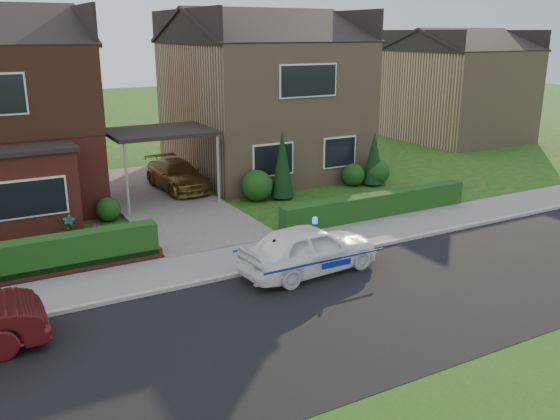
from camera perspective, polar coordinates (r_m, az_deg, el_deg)
ground at (r=13.69m, az=3.78°, el=-10.33°), size 120.00×120.00×0.00m
road at (r=13.69m, az=3.78°, el=-10.33°), size 60.00×6.00×0.02m
kerb at (r=16.07m, az=-2.13°, el=-5.82°), size 60.00×0.16×0.12m
sidewalk at (r=16.95m, az=-3.75°, el=-4.65°), size 60.00×2.00×0.10m
driveway at (r=23.07m, az=-11.14°, el=0.93°), size 3.80×12.00×0.12m
house_right at (r=27.34m, az=-1.80°, el=11.37°), size 7.50×8.06×7.25m
carport_link at (r=22.47m, az=-11.47°, el=7.28°), size 3.80×3.00×2.77m
dwarf_wall at (r=16.66m, az=-24.07°, el=-6.06°), size 7.70×0.25×0.36m
hedge_left at (r=16.86m, az=-24.05°, el=-6.45°), size 7.50×0.55×0.90m
hedge_right at (r=20.89m, az=9.25°, el=-0.81°), size 7.50×0.55×0.80m
shrub_left_mid at (r=20.45m, az=-20.39°, el=-0.11°), size 1.32×1.32×1.32m
shrub_left_near at (r=21.07m, az=-16.19°, el=0.08°), size 0.84×0.84×0.84m
shrub_right_near at (r=22.66m, az=-2.23°, el=2.36°), size 1.20×1.20×1.20m
shrub_right_mid at (r=25.11m, az=7.08°, el=3.40°), size 0.96×0.96×0.96m
shrub_right_far at (r=25.46m, az=9.31°, el=3.63°), size 1.08×1.08×1.08m
conifer_a at (r=22.78m, az=0.23°, el=4.27°), size 0.90×0.90×2.60m
conifer_b at (r=25.22m, az=9.01°, el=4.82°), size 0.90×0.90×2.20m
neighbour_right at (r=37.57m, az=16.67°, el=10.53°), size 6.50×7.00×5.20m
police_car at (r=15.87m, az=2.80°, el=-3.78°), size 3.59×4.02×1.49m
driveway_car at (r=24.31m, az=-9.87°, el=3.34°), size 1.77×3.99×1.14m
potted_plant_a at (r=19.65m, az=-19.57°, el=-1.58°), size 0.44×0.34×0.74m
potted_plant_c at (r=18.49m, az=-17.06°, el=-2.49°), size 0.56×0.56×0.73m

